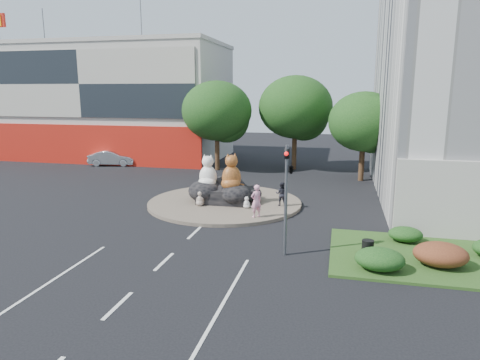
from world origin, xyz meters
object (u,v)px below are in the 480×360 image
(pedestrian_pink, at_px, (256,201))
(parked_car, at_px, (112,158))
(litter_bin, at_px, (368,248))
(cat_white, at_px, (208,171))
(kitten_white, at_px, (247,202))
(pedestrian_dark, at_px, (281,194))
(kitten_calico, at_px, (200,198))
(cat_tabby, at_px, (231,171))

(pedestrian_pink, height_order, parked_car, pedestrian_pink)
(litter_bin, bearing_deg, cat_white, 142.51)
(pedestrian_pink, distance_m, litter_bin, 7.48)
(kitten_white, relative_size, pedestrian_dark, 0.51)
(cat_white, bearing_deg, kitten_calico, -98.64)
(kitten_white, bearing_deg, litter_bin, -96.19)
(cat_tabby, xyz_separation_m, pedestrian_pink, (2.14, -2.68, -1.13))
(kitten_white, distance_m, pedestrian_pink, 2.06)
(cat_white, height_order, kitten_calico, cat_white)
(pedestrian_pink, bearing_deg, litter_bin, 97.45)
(cat_tabby, height_order, litter_bin, cat_tabby)
(cat_white, xyz_separation_m, litter_bin, (9.67, -7.41, -1.71))
(kitten_white, bearing_deg, parked_car, 87.91)
(cat_white, distance_m, kitten_calico, 1.93)
(cat_tabby, relative_size, pedestrian_pink, 1.25)
(cat_white, xyz_separation_m, pedestrian_pink, (3.76, -2.86, -1.06))
(cat_tabby, bearing_deg, cat_white, 142.62)
(cat_tabby, bearing_deg, litter_bin, -73.15)
(kitten_white, distance_m, litter_bin, 9.30)
(cat_white, relative_size, kitten_white, 2.88)
(kitten_calico, height_order, kitten_white, kitten_calico)
(kitten_white, bearing_deg, pedestrian_pink, -115.25)
(cat_tabby, relative_size, parked_car, 0.51)
(pedestrian_dark, bearing_deg, litter_bin, 125.91)
(parked_car, xyz_separation_m, litter_bin, (23.52, -19.57, -0.26))
(pedestrian_pink, distance_m, parked_car, 23.15)
(cat_white, bearing_deg, kitten_white, -22.47)
(cat_white, height_order, litter_bin, cat_white)
(pedestrian_pink, relative_size, pedestrian_dark, 1.25)
(litter_bin, bearing_deg, kitten_calico, 147.63)
(cat_tabby, bearing_deg, parked_car, 110.29)
(kitten_calico, bearing_deg, litter_bin, -31.95)
(cat_white, height_order, pedestrian_dark, cat_white)
(kitten_calico, relative_size, litter_bin, 1.32)
(cat_tabby, distance_m, parked_car, 19.85)
(kitten_calico, xyz_separation_m, pedestrian_dark, (4.99, 1.14, 0.27))
(cat_white, distance_m, pedestrian_dark, 4.98)
(kitten_white, xyz_separation_m, pedestrian_dark, (2.00, 1.08, 0.37))
(kitten_calico, distance_m, pedestrian_pink, 4.29)
(kitten_calico, distance_m, kitten_white, 2.99)
(litter_bin, bearing_deg, parked_car, 140.25)
(kitten_calico, bearing_deg, cat_white, 82.60)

